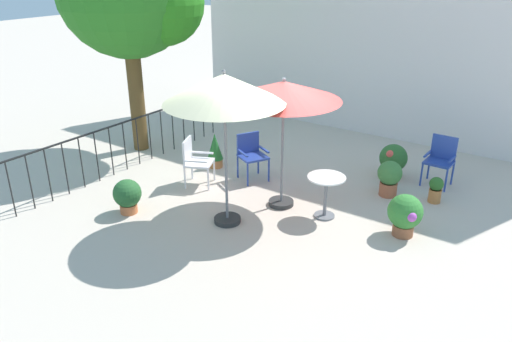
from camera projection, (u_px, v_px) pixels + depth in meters
name	position (u px, v px, depth m)	size (l,w,h in m)	color
ground_plane	(261.00, 206.00, 8.72)	(60.00, 60.00, 0.00)	beige
villa_facade	(380.00, 18.00, 11.32)	(9.71, 0.30, 5.50)	silver
terrace_railing	(130.00, 136.00, 10.12)	(0.03, 5.62, 1.01)	black
patio_umbrella_0	(224.00, 90.00, 7.34)	(1.85, 1.85, 2.52)	#2D2D2D
patio_umbrella_1	(284.00, 93.00, 7.98)	(1.90, 1.90, 2.27)	#2D2D2D
cafe_table_0	(326.00, 189.00, 8.19)	(0.63, 0.63, 0.73)	white
patio_chair_0	(251.00, 153.00, 9.63)	(0.65, 0.66, 0.90)	#294096
patio_chair_1	(195.00, 159.00, 9.38)	(0.65, 0.65, 0.91)	white
patio_chair_2	(441.00, 157.00, 9.39)	(0.51, 0.46, 0.94)	#2B46A1
potted_plant_0	(405.00, 214.00, 7.68)	(0.54, 0.54, 0.69)	brown
potted_plant_1	(215.00, 150.00, 10.23)	(0.33, 0.33, 0.73)	#BD723E
potted_plant_2	(436.00, 189.00, 8.79)	(0.25, 0.25, 0.48)	#BD733D
potted_plant_3	(389.00, 177.00, 8.99)	(0.44, 0.44, 0.67)	#AC5B3C
potted_plant_4	(127.00, 195.00, 8.39)	(0.48, 0.48, 0.60)	#C66B3D
potted_plant_5	(393.00, 160.00, 9.73)	(0.54, 0.54, 0.68)	#BE6744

